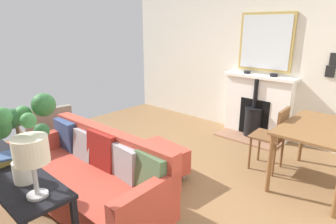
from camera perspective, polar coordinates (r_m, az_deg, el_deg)
ground_plane at (r=3.75m, az=-4.07°, el=-12.96°), size 4.93×5.25×0.01m
wall_left at (r=5.27m, az=15.75°, el=11.08°), size 0.12×5.25×2.75m
fireplace at (r=5.12m, az=17.27°, el=0.50°), size 0.61×1.21×1.07m
mirror_over_mantel at (r=5.03m, az=18.96°, el=13.10°), size 0.04×0.90×0.93m
mantel_bowl_near at (r=5.10m, az=15.55°, el=7.74°), size 0.12×0.12×0.04m
mantel_bowl_far at (r=4.91m, az=20.43°, el=6.99°), size 0.12×0.12×0.05m
sofa at (r=3.16m, az=-14.97°, el=-12.19°), size 0.84×1.90×0.80m
ottoman at (r=3.61m, az=-2.54°, el=-9.69°), size 0.68×0.70×0.40m
armchair_accent at (r=4.34m, az=-22.98°, el=-3.50°), size 0.77×0.68×0.82m
console_table at (r=2.75m, az=-29.27°, el=-11.59°), size 0.39×1.52×0.74m
table_lamp_far_end at (r=2.08m, az=-25.74°, el=-7.35°), size 0.23×0.23×0.43m
potted_plant at (r=2.30m, az=-27.61°, el=-2.56°), size 0.48×0.45×0.64m
book_stack at (r=2.80m, az=-30.53°, el=-8.26°), size 0.32×0.25×0.08m
dining_table at (r=3.75m, az=28.31°, el=-3.96°), size 1.17×0.80×0.75m
dining_chair_near_fireplace at (r=3.94m, az=20.53°, el=-4.06°), size 0.42×0.42×0.86m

